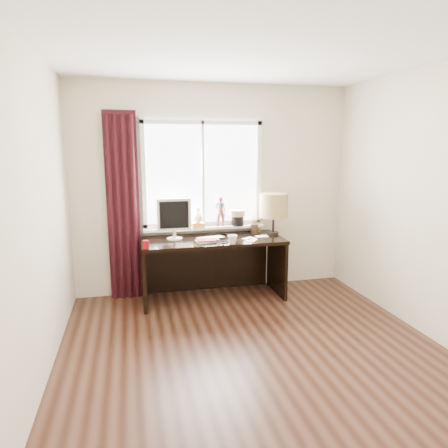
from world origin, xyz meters
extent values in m
cube|color=#44281B|center=(0.00, 0.00, 0.00)|extent=(3.50, 4.00, 0.00)
cube|color=white|center=(0.00, 0.00, 2.60)|extent=(3.50, 4.00, 0.00)
cube|color=beige|center=(0.00, 2.00, 1.30)|extent=(3.50, 0.00, 2.60)
cube|color=beige|center=(-1.75, 0.00, 1.30)|extent=(0.00, 4.00, 2.60)
imported|color=silver|center=(-0.13, 1.61, 0.76)|extent=(0.37, 0.29, 0.03)
imported|color=white|center=(0.07, 1.33, 0.80)|extent=(0.15, 0.15, 0.11)
cylinder|color=maroon|center=(-0.90, 1.33, 0.80)|extent=(0.07, 0.07, 0.09)
cube|color=white|center=(-0.15, 1.99, 1.50)|extent=(1.40, 0.02, 1.30)
cube|color=silver|center=(-0.15, 1.96, 0.88)|extent=(1.50, 0.05, 0.05)
cube|color=silver|center=(-0.15, 1.96, 2.12)|extent=(1.50, 0.05, 0.05)
cube|color=silver|center=(-0.88, 1.96, 1.50)|extent=(0.05, 0.05, 1.40)
cube|color=silver|center=(0.57, 1.96, 1.50)|extent=(0.05, 0.05, 1.40)
cube|color=silver|center=(-0.15, 1.96, 1.50)|extent=(0.03, 0.05, 1.30)
cube|color=silver|center=(-0.15, 1.91, 0.83)|extent=(1.52, 0.18, 0.03)
cylinder|color=#3F0C13|center=(-0.61, 1.88, 0.98)|extent=(0.14, 0.14, 0.26)
cube|color=gold|center=(-0.24, 1.88, 0.88)|extent=(0.15, 0.12, 0.06)
sphere|color=beige|center=(-0.24, 1.88, 0.97)|extent=(0.13, 0.13, 0.13)
sphere|color=beige|center=(-0.24, 1.88, 1.07)|extent=(0.07, 0.07, 0.07)
imported|color=brown|center=(0.06, 1.90, 1.04)|extent=(0.15, 0.12, 0.38)
cylinder|color=#1E4C51|center=(0.06, 1.89, 1.12)|extent=(0.10, 0.10, 0.05)
cylinder|color=black|center=(0.28, 1.88, 0.91)|extent=(0.16, 0.16, 0.12)
cylinder|color=#8C6B4C|center=(0.28, 1.88, 1.01)|extent=(0.20, 0.20, 0.08)
cube|color=black|center=(-1.13, 1.92, 1.12)|extent=(0.38, 0.05, 2.25)
cylinder|color=black|center=(-1.27, 1.89, 1.10)|extent=(0.06, 0.06, 2.20)
cylinder|color=black|center=(-1.18, 1.89, 1.10)|extent=(0.06, 0.06, 2.20)
cylinder|color=black|center=(-1.09, 1.89, 1.10)|extent=(0.06, 0.06, 2.20)
cylinder|color=black|center=(-1.00, 1.89, 1.10)|extent=(0.06, 0.06, 2.20)
cube|color=black|center=(-0.10, 1.63, 0.73)|extent=(1.70, 0.70, 0.04)
cube|color=black|center=(-0.93, 1.63, 0.35)|extent=(0.04, 0.64, 0.71)
cube|color=black|center=(0.73, 1.63, 0.35)|extent=(0.04, 0.64, 0.71)
cube|color=black|center=(-0.10, 1.97, 0.35)|extent=(1.60, 0.03, 0.71)
cylinder|color=beige|center=(-0.55, 1.71, 0.76)|extent=(0.18, 0.18, 0.01)
cylinder|color=beige|center=(-0.55, 1.71, 0.81)|extent=(0.04, 0.04, 0.10)
cube|color=beige|center=(-0.55, 1.71, 1.05)|extent=(0.40, 0.04, 0.38)
cube|color=black|center=(-0.55, 1.68, 1.05)|extent=(0.34, 0.01, 0.32)
cube|color=beige|center=(-0.21, 1.49, 0.76)|extent=(0.25, 0.20, 0.02)
cube|color=maroon|center=(-0.20, 1.48, 0.78)|extent=(0.21, 0.15, 0.01)
cylinder|color=black|center=(0.48, 1.79, 0.81)|extent=(0.09, 0.09, 0.12)
cylinder|color=black|center=(0.46, 1.80, 0.86)|extent=(0.01, 0.01, 0.22)
cylinder|color=black|center=(0.49, 1.78, 0.84)|extent=(0.01, 0.01, 0.19)
cylinder|color=black|center=(0.48, 1.81, 0.88)|extent=(0.01, 0.01, 0.25)
cylinder|color=black|center=(0.49, 1.80, 0.83)|extent=(0.01, 0.01, 0.17)
cube|color=gold|center=(0.54, 1.87, 0.81)|extent=(0.10, 0.02, 0.13)
cube|color=#996633|center=(0.54, 1.86, 0.81)|extent=(0.08, 0.01, 0.10)
cylinder|color=black|center=(0.69, 1.69, 0.77)|extent=(0.14, 0.14, 0.03)
cylinder|color=black|center=(0.69, 1.69, 0.89)|extent=(0.03, 0.03, 0.22)
cylinder|color=tan|center=(0.69, 1.69, 1.12)|extent=(0.35, 0.35, 0.30)
cube|color=white|center=(0.33, 1.54, 0.75)|extent=(0.18, 0.17, 0.00)
cube|color=white|center=(0.52, 1.62, 0.75)|extent=(0.15, 0.11, 0.00)
cube|color=white|center=(0.33, 1.46, 0.75)|extent=(0.18, 0.19, 0.00)
torus|color=black|center=(-0.01, 1.42, 0.75)|extent=(0.15, 0.15, 0.01)
torus|color=black|center=(0.35, 1.79, 0.75)|extent=(0.14, 0.14, 0.01)
torus|color=black|center=(0.07, 1.80, 0.75)|extent=(0.14, 0.14, 0.01)
camera|label=1|loc=(-1.04, -2.94, 1.84)|focal=32.00mm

